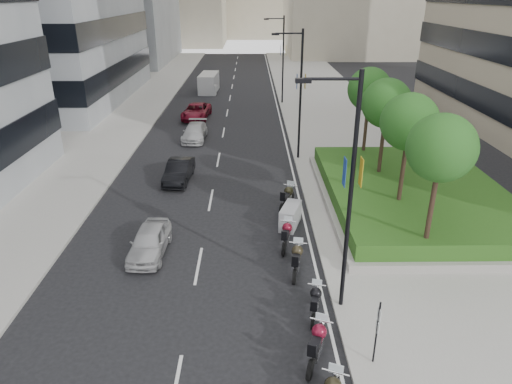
{
  "coord_description": "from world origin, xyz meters",
  "views": [
    {
      "loc": [
        0.86,
        -13.31,
        11.17
      ],
      "look_at": [
        1.11,
        7.55,
        2.0
      ],
      "focal_mm": 32.0,
      "sensor_mm": 36.0,
      "label": 1
    }
  ],
  "objects_px": {
    "delivery_van": "(209,84)",
    "lamp_post_2": "(282,56)",
    "car_a": "(149,241)",
    "car_d": "(196,111)",
    "car_b": "(179,171)",
    "car_c": "(195,132)",
    "motorcycle_1": "(317,343)",
    "lamp_post_1": "(298,89)",
    "motorcycle_5": "(290,216)",
    "parking_sign": "(377,330)",
    "motorcycle_6": "(287,198)",
    "motorcycle_3": "(297,259)",
    "lamp_post_0": "(347,187)",
    "motorcycle_4": "(286,235)",
    "motorcycle_2": "(315,302)"
  },
  "relations": [
    {
      "from": "parking_sign",
      "to": "car_b",
      "type": "distance_m",
      "value": 18.15
    },
    {
      "from": "lamp_post_0",
      "to": "car_d",
      "type": "xyz_separation_m",
      "value": [
        -8.48,
        28.81,
        -4.37
      ]
    },
    {
      "from": "motorcycle_3",
      "to": "lamp_post_2",
      "type": "bearing_deg",
      "value": 8.48
    },
    {
      "from": "car_b",
      "to": "parking_sign",
      "type": "bearing_deg",
      "value": -58.17
    },
    {
      "from": "motorcycle_1",
      "to": "motorcycle_5",
      "type": "xyz_separation_m",
      "value": [
        -0.11,
        9.35,
        -0.06
      ]
    },
    {
      "from": "motorcycle_6",
      "to": "car_b",
      "type": "distance_m",
      "value": 7.82
    },
    {
      "from": "lamp_post_1",
      "to": "motorcycle_5",
      "type": "bearing_deg",
      "value": -96.95
    },
    {
      "from": "motorcycle_3",
      "to": "car_a",
      "type": "bearing_deg",
      "value": 87.27
    },
    {
      "from": "lamp_post_1",
      "to": "delivery_van",
      "type": "distance_m",
      "value": 26.14
    },
    {
      "from": "car_a",
      "to": "delivery_van",
      "type": "relative_size",
      "value": 0.73
    },
    {
      "from": "delivery_van",
      "to": "lamp_post_2",
      "type": "bearing_deg",
      "value": -34.44
    },
    {
      "from": "lamp_post_2",
      "to": "car_b",
      "type": "xyz_separation_m",
      "value": [
        -7.89,
        -22.01,
        -4.4
      ]
    },
    {
      "from": "lamp_post_2",
      "to": "car_d",
      "type": "bearing_deg",
      "value": -143.87
    },
    {
      "from": "delivery_van",
      "to": "car_c",
      "type": "bearing_deg",
      "value": -85.36
    },
    {
      "from": "car_b",
      "to": "car_a",
      "type": "bearing_deg",
      "value": -86.81
    },
    {
      "from": "lamp_post_1",
      "to": "car_d",
      "type": "bearing_deg",
      "value": 125.69
    },
    {
      "from": "parking_sign",
      "to": "motorcycle_6",
      "type": "xyz_separation_m",
      "value": [
        -1.92,
        11.85,
        -0.82
      ]
    },
    {
      "from": "motorcycle_6",
      "to": "car_b",
      "type": "relative_size",
      "value": 0.56
    },
    {
      "from": "lamp_post_1",
      "to": "motorcycle_3",
      "type": "bearing_deg",
      "value": -95.25
    },
    {
      "from": "motorcycle_2",
      "to": "motorcycle_5",
      "type": "height_order",
      "value": "motorcycle_5"
    },
    {
      "from": "car_b",
      "to": "car_c",
      "type": "xyz_separation_m",
      "value": [
        0.02,
        8.94,
        -0.02
      ]
    },
    {
      "from": "lamp_post_0",
      "to": "delivery_van",
      "type": "xyz_separation_m",
      "value": [
        -8.33,
        41.44,
        -4.06
      ]
    },
    {
      "from": "motorcycle_4",
      "to": "car_b",
      "type": "distance_m",
      "value": 10.45
    },
    {
      "from": "lamp_post_2",
      "to": "car_a",
      "type": "distance_m",
      "value": 32.27
    },
    {
      "from": "parking_sign",
      "to": "car_a",
      "type": "bearing_deg",
      "value": 140.79
    },
    {
      "from": "lamp_post_1",
      "to": "lamp_post_2",
      "type": "bearing_deg",
      "value": 90.0
    },
    {
      "from": "lamp_post_0",
      "to": "delivery_van",
      "type": "distance_m",
      "value": 42.47
    },
    {
      "from": "motorcycle_1",
      "to": "motorcycle_6",
      "type": "height_order",
      "value": "motorcycle_6"
    },
    {
      "from": "motorcycle_2",
      "to": "car_c",
      "type": "xyz_separation_m",
      "value": [
        -6.96,
        22.36,
        0.09
      ]
    },
    {
      "from": "lamp_post_1",
      "to": "car_d",
      "type": "relative_size",
      "value": 1.8
    },
    {
      "from": "motorcycle_4",
      "to": "motorcycle_1",
      "type": "bearing_deg",
      "value": -164.18
    },
    {
      "from": "motorcycle_4",
      "to": "car_d",
      "type": "distance_m",
      "value": 25.12
    },
    {
      "from": "motorcycle_1",
      "to": "lamp_post_2",
      "type": "bearing_deg",
      "value": 18.88
    },
    {
      "from": "parking_sign",
      "to": "delivery_van",
      "type": "bearing_deg",
      "value": 101.43
    },
    {
      "from": "lamp_post_2",
      "to": "motorcycle_3",
      "type": "relative_size",
      "value": 3.87
    },
    {
      "from": "car_d",
      "to": "motorcycle_1",
      "type": "bearing_deg",
      "value": -72.15
    },
    {
      "from": "car_a",
      "to": "car_d",
      "type": "xyz_separation_m",
      "value": [
        -0.51,
        24.77,
        0.04
      ]
    },
    {
      "from": "lamp_post_0",
      "to": "car_d",
      "type": "relative_size",
      "value": 1.8
    },
    {
      "from": "motorcycle_6",
      "to": "car_d",
      "type": "relative_size",
      "value": 0.45
    },
    {
      "from": "motorcycle_6",
      "to": "car_c",
      "type": "bearing_deg",
      "value": 48.73
    },
    {
      "from": "motorcycle_3",
      "to": "car_d",
      "type": "relative_size",
      "value": 0.46
    },
    {
      "from": "lamp_post_1",
      "to": "motorcycle_1",
      "type": "height_order",
      "value": "lamp_post_1"
    },
    {
      "from": "car_d",
      "to": "car_a",
      "type": "bearing_deg",
      "value": -84.08
    },
    {
      "from": "lamp_post_2",
      "to": "car_b",
      "type": "distance_m",
      "value": 23.79
    },
    {
      "from": "motorcycle_6",
      "to": "car_d",
      "type": "bearing_deg",
      "value": 41.81
    },
    {
      "from": "motorcycle_1",
      "to": "delivery_van",
      "type": "bearing_deg",
      "value": 29.87
    },
    {
      "from": "motorcycle_2",
      "to": "car_b",
      "type": "bearing_deg",
      "value": 40.17
    },
    {
      "from": "lamp_post_0",
      "to": "motorcycle_3",
      "type": "bearing_deg",
      "value": 118.72
    },
    {
      "from": "car_c",
      "to": "car_d",
      "type": "xyz_separation_m",
      "value": [
        -0.61,
        6.88,
        0.05
      ]
    },
    {
      "from": "motorcycle_6",
      "to": "car_c",
      "type": "height_order",
      "value": "car_c"
    }
  ]
}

